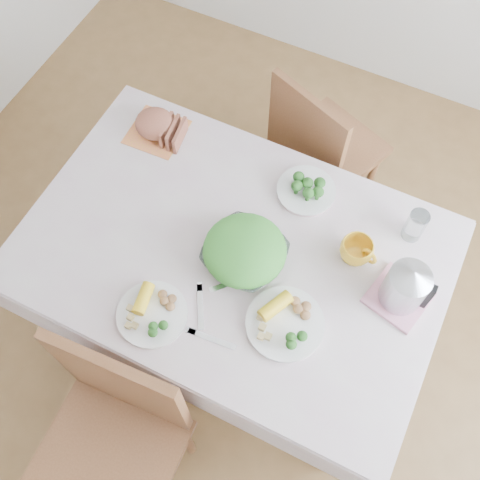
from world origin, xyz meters
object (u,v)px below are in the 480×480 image
at_px(yellow_mug, 356,251).
at_px(chair_near, 109,461).
at_px(salad_bowl, 245,254).
at_px(dinner_plate_left, 152,314).
at_px(electric_kettle, 407,284).
at_px(dining_table, 234,291).
at_px(chair_far, 329,146).
at_px(dinner_plate_right, 285,324).

bearing_deg(yellow_mug, chair_near, -116.93).
xyz_separation_m(salad_bowl, dinner_plate_left, (-0.18, -0.33, -0.02)).
xyz_separation_m(chair_near, electric_kettle, (0.68, 0.88, 0.42)).
bearing_deg(dining_table, chair_far, 83.56).
height_order(chair_near, yellow_mug, chair_near).
distance_m(salad_bowl, dinner_plate_right, 0.28).
bearing_deg(electric_kettle, chair_far, 147.89).
relative_size(dining_table, salad_bowl, 5.11).
bearing_deg(dinner_plate_right, dinner_plate_left, -158.15).
distance_m(dining_table, dinner_plate_left, 0.54).
xyz_separation_m(chair_far, dinner_plate_right, (0.19, -0.98, 0.31)).
bearing_deg(dining_table, yellow_mug, 22.62).
relative_size(dinner_plate_left, yellow_mug, 2.05).
xyz_separation_m(chair_near, chair_far, (0.18, 1.60, -0.00)).
distance_m(dining_table, dinner_plate_right, 0.52).
bearing_deg(dinner_plate_right, chair_far, 100.99).
relative_size(dining_table, chair_near, 1.36).
height_order(chair_near, salad_bowl, chair_near).
height_order(yellow_mug, electric_kettle, electric_kettle).
relative_size(chair_far, yellow_mug, 7.94).
xyz_separation_m(chair_near, yellow_mug, (0.49, 0.96, 0.34)).
xyz_separation_m(chair_near, dinner_plate_right, (0.37, 0.62, 0.31)).
relative_size(salad_bowl, yellow_mug, 2.34).
distance_m(chair_near, dinner_plate_left, 0.55).
bearing_deg(chair_far, salad_bowl, 108.69).
xyz_separation_m(chair_near, dinner_plate_left, (-0.04, 0.45, 0.31)).
relative_size(yellow_mug, electric_kettle, 0.59).
height_order(chair_far, dinner_plate_right, chair_far).
bearing_deg(dining_table, electric_kettle, 8.04).
bearing_deg(dinner_plate_left, chair_near, -84.70).
xyz_separation_m(dinner_plate_right, yellow_mug, (0.12, 0.34, 0.04)).
height_order(dining_table, dinner_plate_left, dinner_plate_left).
bearing_deg(chair_far, dinner_plate_left, 100.33).
xyz_separation_m(dinner_plate_right, electric_kettle, (0.31, 0.26, 0.11)).
height_order(salad_bowl, yellow_mug, yellow_mug).
distance_m(dinner_plate_left, yellow_mug, 0.73).
bearing_deg(chair_far, dinner_plate_right, 122.26).
bearing_deg(dinner_plate_left, chair_far, 79.06).
height_order(dining_table, yellow_mug, yellow_mug).
bearing_deg(electric_kettle, chair_near, -104.45).
xyz_separation_m(salad_bowl, yellow_mug, (0.34, 0.18, 0.01)).
xyz_separation_m(yellow_mug, electric_kettle, (0.19, -0.08, 0.07)).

